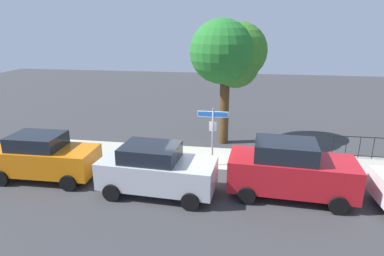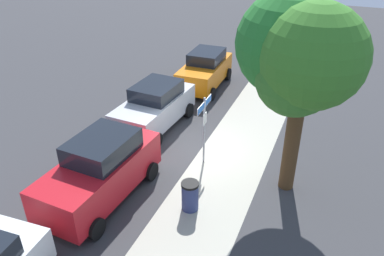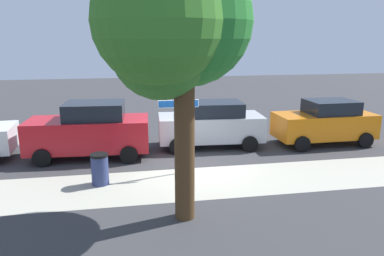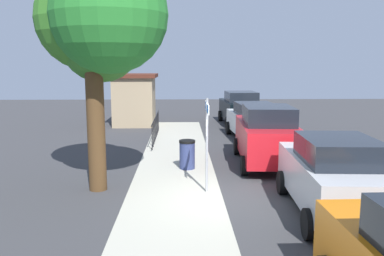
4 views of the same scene
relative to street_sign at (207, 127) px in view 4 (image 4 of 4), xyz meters
name	(u,v)px [view 4 (image 4 of 4)]	position (x,y,z in m)	size (l,w,h in m)	color
ground_plane	(223,198)	(-0.52, -0.40, -1.84)	(60.00, 60.00, 0.00)	#38383A
sidewalk_strip	(175,177)	(1.48, 0.90, -1.84)	(24.00, 2.60, 0.00)	#AFAC9B
street_sign	(207,127)	(0.00, 0.00, 0.00)	(1.31, 0.07, 2.62)	#9EA0A5
shade_tree	(99,23)	(0.52, 2.91, 2.79)	(3.75, 3.73, 6.34)	#4C341C
car_silver	(334,176)	(-1.76, -2.87, -0.90)	(4.32, 2.22, 1.88)	#B9BABD
car_red	(267,135)	(3.03, -2.31, -0.80)	(4.53, 2.25, 2.10)	red
car_white	(253,121)	(7.84, -2.71, -0.95)	(4.16, 2.26, 1.75)	white
car_black	(240,108)	(12.64, -2.80, -0.87)	(4.26, 2.30, 1.93)	black
iron_fence	(156,128)	(7.92, 1.90, -1.28)	(5.38, 0.04, 1.07)	black
utility_shed	(135,99)	(12.61, 3.40, -0.33)	(3.17, 2.61, 2.96)	#998466
trash_bin	(187,154)	(2.52, 0.50, -1.35)	(0.55, 0.55, 0.98)	navy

